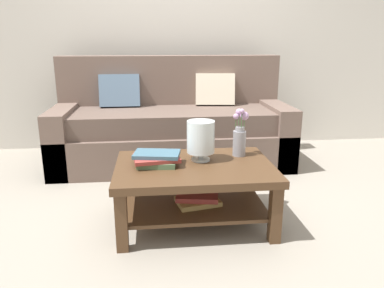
{
  "coord_description": "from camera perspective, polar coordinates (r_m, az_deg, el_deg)",
  "views": [
    {
      "loc": [
        -0.28,
        -2.69,
        1.23
      ],
      "look_at": [
        -0.02,
        -0.24,
        0.52
      ],
      "focal_mm": 34.53,
      "sensor_mm": 36.0,
      "label": 1
    }
  ],
  "objects": [
    {
      "name": "ground_plane",
      "position": [
        2.97,
        -0.1,
        -8.42
      ],
      "size": [
        10.0,
        10.0,
        0.0
      ],
      "primitive_type": "plane",
      "color": "gray"
    },
    {
      "name": "back_wall",
      "position": [
        4.36,
        -2.48,
        17.55
      ],
      "size": [
        6.4,
        0.12,
        2.7
      ],
      "primitive_type": "cube",
      "color": "beige",
      "rests_on": "ground"
    },
    {
      "name": "couch",
      "position": [
        3.75,
        -3.1,
        2.62
      ],
      "size": [
        2.29,
        0.9,
        1.06
      ],
      "color": "brown",
      "rests_on": "ground"
    },
    {
      "name": "coffee_table",
      "position": [
        2.5,
        0.4,
        -5.75
      ],
      "size": [
        1.04,
        0.73,
        0.42
      ],
      "color": "#4C331E",
      "rests_on": "ground"
    },
    {
      "name": "book_stack_main",
      "position": [
        2.45,
        -5.49,
        -2.25
      ],
      "size": [
        0.33,
        0.25,
        0.08
      ],
      "color": "#51704C",
      "rests_on": "coffee_table"
    },
    {
      "name": "glass_hurricane_vase",
      "position": [
        2.5,
        1.35,
        0.97
      ],
      "size": [
        0.19,
        0.19,
        0.28
      ],
      "color": "silver",
      "rests_on": "coffee_table"
    },
    {
      "name": "flower_pitcher",
      "position": [
        2.63,
        7.39,
        1.2
      ],
      "size": [
        0.11,
        0.11,
        0.34
      ],
      "color": "gray",
      "rests_on": "coffee_table"
    }
  ]
}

